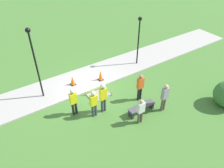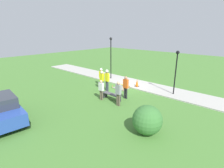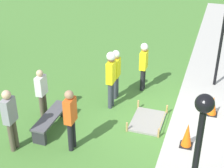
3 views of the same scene
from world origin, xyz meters
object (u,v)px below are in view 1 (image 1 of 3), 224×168
Objects in this scene: bystander_in_gray_shirt at (141,110)px; lamppost_far at (139,34)px; worker_assistant at (94,102)px; bystander_in_orange_shirt at (140,86)px; worker_supervisor at (103,95)px; traffic_cone_far_patch at (73,81)px; worker_trainee at (73,100)px; bystander_in_white_shirt at (165,96)px; traffic_cone_near_patch at (101,75)px; park_bench at (141,108)px; lamppost_near at (34,55)px.

bystander_in_gray_shirt is 6.30m from lamppost_far.
bystander_in_orange_shirt reaches higher than worker_assistant.
worker_supervisor is 1.12× the size of worker_assistant.
worker_assistant is (0.62, 0.04, -0.15)m from worker_supervisor.
worker_trainee is (1.05, 2.49, 0.64)m from traffic_cone_far_patch.
bystander_in_white_shirt is at bearing 153.07° from worker_assistant.
traffic_cone_far_patch is 2.78m from worker_trainee.
bystander_in_orange_shirt reaches higher than bystander_in_gray_shirt.
worker_assistant is 0.99× the size of worker_trainee.
bystander_in_white_shirt is (-4.35, 2.52, -0.01)m from worker_trainee.
traffic_cone_near_patch is 3.52m from worker_trainee.
park_bench is 1.45m from bystander_in_white_shirt.
worker_supervisor reaches higher than worker_assistant.
bystander_in_orange_shirt is 0.50× the size of lamppost_far.
lamppost_near is at bearing 1.45° from traffic_cone_far_patch.
worker_supervisor is at bearing 97.45° from traffic_cone_far_patch.
bystander_in_gray_shirt is at bearing 51.79° from bystander_in_orange_shirt.
worker_supervisor is 0.54× the size of lamppost_far.
bystander_in_white_shirt reaches higher than worker_trainee.
lamppost_near reaches higher than traffic_cone_near_patch.
traffic_cone_near_patch is at bearing -117.95° from worker_supervisor.
park_bench is 5.72m from lamppost_far.
bystander_in_orange_shirt reaches higher than traffic_cone_far_patch.
lamppost_near is at bearing -7.35° from traffic_cone_near_patch.
bystander_in_gray_shirt is 1.72m from bystander_in_white_shirt.
traffic_cone_far_patch is 0.18× the size of lamppost_far.
worker_trainee is (3.21, -1.98, 0.72)m from park_bench.
lamppost_near is at bearing -59.97° from worker_assistant.
worker_trainee reaches higher than worker_assistant.
bystander_in_orange_shirt is (-0.62, -0.95, 0.70)m from park_bench.
bystander_in_gray_shirt is at bearing 52.82° from lamppost_far.
bystander_in_white_shirt reaches higher than worker_assistant.
worker_supervisor is at bearing -57.60° from bystander_in_gray_shirt.
traffic_cone_near_patch is 3.93m from park_bench.
bystander_in_orange_shirt is 1.58m from bystander_in_white_shirt.
traffic_cone_near_patch is at bearing -127.06° from worker_assistant.
worker_trainee is 1.11× the size of bystander_in_gray_shirt.
lamppost_near is at bearing -0.99° from lamppost_far.
traffic_cone_near_patch is 3.08m from worker_supervisor.
bystander_in_gray_shirt is at bearing 44.71° from park_bench.
worker_supervisor is 1.63m from worker_trainee.
worker_assistant is at bearing 52.94° from traffic_cone_near_patch.
bystander_in_gray_shirt is (-1.17, 1.84, -0.29)m from worker_supervisor.
bystander_in_orange_shirt is 0.99× the size of bystander_in_white_shirt.
lamppost_far is at bearing -126.70° from bystander_in_orange_shirt.
traffic_cone_far_patch is 0.38× the size of park_bench.
worker_supervisor is (-0.42, 3.19, 0.78)m from traffic_cone_far_patch.
worker_supervisor is 3.41m from bystander_in_white_shirt.
worker_assistant reaches higher than park_bench.
traffic_cone_near_patch is 1.90m from traffic_cone_far_patch.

